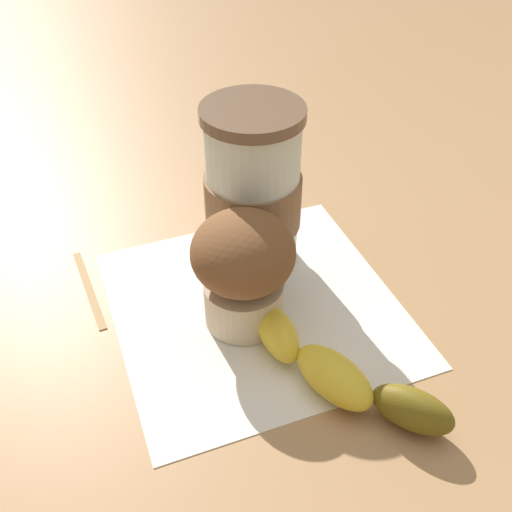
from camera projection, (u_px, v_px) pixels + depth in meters
ground_plane at (256, 307)px, 0.52m from camera, size 3.00×3.00×0.00m
paper_napkin at (256, 306)px, 0.52m from camera, size 0.24×0.24×0.00m
coffee_cup at (253, 191)px, 0.53m from camera, size 0.09×0.09×0.15m
muffin at (243, 267)px, 0.48m from camera, size 0.08×0.08×0.10m
banana at (339, 372)px, 0.45m from camera, size 0.16×0.11×0.03m
wooden_stirrer at (89, 288)px, 0.54m from camera, size 0.11×0.02×0.00m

